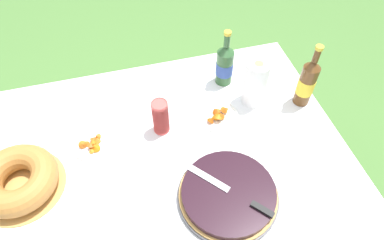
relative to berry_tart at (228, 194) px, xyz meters
name	(u,v)px	position (x,y,z in m)	size (l,w,h in m)	color
ground_plane	(171,229)	(-0.21, 0.25, -0.81)	(16.00, 16.00, 0.00)	#4C7A38
garden_table	(163,167)	(-0.21, 0.25, -0.10)	(1.58, 1.18, 0.78)	brown
tablecloth	(162,160)	(-0.21, 0.25, -0.04)	(1.59, 1.19, 0.10)	white
berry_tart	(228,194)	(0.00, 0.00, 0.00)	(0.39, 0.39, 0.06)	#38383D
serving_knife	(236,194)	(0.02, -0.02, 0.04)	(0.26, 0.30, 0.01)	silver
bundt_cake	(17,180)	(-0.78, 0.26, 0.03)	(0.34, 0.34, 0.11)	tan
cup_stack	(161,117)	(-0.18, 0.40, 0.06)	(0.07, 0.07, 0.18)	#E04C47
cider_bottle_green	(225,65)	(0.19, 0.62, 0.08)	(0.08, 0.08, 0.30)	#2D562D
cider_bottle_amber	(307,82)	(0.51, 0.39, 0.10)	(0.08, 0.08, 0.33)	brown
snack_plate_near	(96,142)	(-0.47, 0.39, -0.02)	(0.21, 0.21, 0.05)	white
snack_plate_left	(217,115)	(0.09, 0.40, -0.01)	(0.20, 0.20, 0.06)	white
paper_towel_roll	(255,83)	(0.28, 0.46, 0.09)	(0.11, 0.11, 0.23)	white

